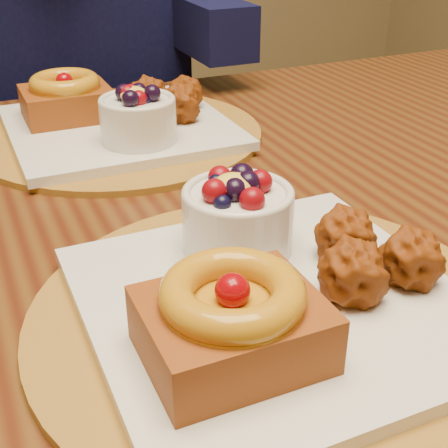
{
  "coord_description": "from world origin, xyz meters",
  "views": [
    {
      "loc": [
        -0.16,
        -0.48,
        1.05
      ],
      "look_at": [
        0.01,
        -0.09,
        0.82
      ],
      "focal_mm": 50.0,
      "sensor_mm": 36.0,
      "label": 1
    }
  ],
  "objects_px": {
    "dining_table": "(179,265)",
    "place_setting_far": "(117,119)",
    "place_setting_near": "(268,286)",
    "chair_far": "(75,168)"
  },
  "relations": [
    {
      "from": "chair_far",
      "to": "place_setting_far",
      "type": "bearing_deg",
      "value": -99.95
    },
    {
      "from": "dining_table",
      "to": "place_setting_far",
      "type": "distance_m",
      "value": 0.24
    },
    {
      "from": "place_setting_near",
      "to": "place_setting_far",
      "type": "height_order",
      "value": "place_setting_near"
    },
    {
      "from": "dining_table",
      "to": "place_setting_near",
      "type": "bearing_deg",
      "value": -90.86
    },
    {
      "from": "chair_far",
      "to": "dining_table",
      "type": "bearing_deg",
      "value": -98.81
    },
    {
      "from": "dining_table",
      "to": "chair_far",
      "type": "relative_size",
      "value": 1.87
    },
    {
      "from": "place_setting_near",
      "to": "chair_far",
      "type": "bearing_deg",
      "value": 87.98
    },
    {
      "from": "place_setting_near",
      "to": "place_setting_far",
      "type": "xyz_separation_m",
      "value": [
        0.0,
        0.43,
        -0.0
      ]
    },
    {
      "from": "dining_table",
      "to": "chair_far",
      "type": "xyz_separation_m",
      "value": [
        0.03,
        0.81,
        -0.2
      ]
    },
    {
      "from": "chair_far",
      "to": "place_setting_near",
      "type": "bearing_deg",
      "value": -98.51
    }
  ]
}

